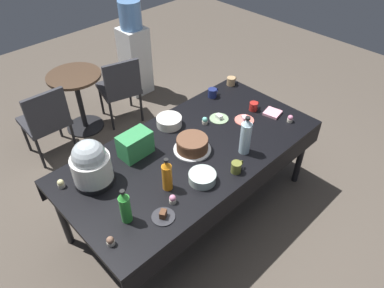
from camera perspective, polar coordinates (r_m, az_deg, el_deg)
ground at (r=3.47m, az=-0.00°, el=-10.16°), size 9.00×9.00×0.00m
potluck_table at (r=2.97m, az=-0.00°, el=-1.65°), size 2.20×1.10×0.75m
frosted_layer_cake at (r=2.88m, az=0.04°, el=-0.09°), size 0.31×0.31×0.12m
slow_cooker at (r=2.64m, az=-15.84°, el=-3.12°), size 0.30×0.30×0.37m
glass_salad_bowl at (r=2.64m, az=1.66°, el=-5.34°), size 0.21×0.21×0.07m
ceramic_snack_bowl at (r=3.16m, az=-3.67°, el=3.63°), size 0.23×0.23×0.08m
dessert_plate_coral at (r=3.26m, az=8.36°, el=3.88°), size 0.18×0.18×0.05m
dessert_plate_sage at (r=3.25m, az=4.34°, el=4.15°), size 0.17×0.17×0.04m
dessert_plate_charcoal at (r=2.44m, az=-4.61°, el=-11.35°), size 0.16×0.16×0.06m
cupcake_mint at (r=3.18m, az=2.07°, el=3.76°), size 0.05×0.05×0.07m
cupcake_rose at (r=3.32m, az=15.42°, el=3.92°), size 0.05×0.05×0.07m
cupcake_berry at (r=2.77m, az=-20.22°, el=-5.96°), size 0.05×0.05×0.07m
cupcake_vanilla at (r=2.50m, az=-3.11°, el=-8.79°), size 0.05×0.05×0.07m
cupcake_lemon at (r=2.35m, az=-12.90°, el=-14.89°), size 0.05×0.05×0.07m
soda_bottle_water at (r=2.83m, az=8.57°, el=1.26°), size 0.09×0.09×0.34m
soda_bottle_orange_juice at (r=2.53m, az=-4.01°, el=-4.96°), size 0.07×0.07×0.28m
soda_bottle_lime_soda at (r=2.37m, az=-10.65°, el=-9.81°), size 0.07×0.07×0.28m
coffee_mug_navy at (r=3.55m, az=3.30°, el=8.17°), size 0.13×0.09×0.09m
coffee_mug_red at (r=3.40m, az=9.83°, el=5.95°), size 0.12×0.08×0.08m
coffee_mug_tan at (r=3.76m, az=6.28°, el=9.97°), size 0.13×0.09×0.08m
coffee_mug_olive at (r=2.72m, az=7.11°, el=-3.68°), size 0.12×0.08×0.09m
soda_carton at (r=2.85m, az=-9.05°, el=-0.07°), size 0.26×0.17×0.20m
paper_napkin_stack at (r=3.39m, az=12.72°, el=4.87°), size 0.16×0.16×0.02m
maroon_chair_left at (r=3.99m, az=-22.32°, el=3.73°), size 0.46×0.46×0.85m
maroon_chair_right at (r=4.32m, az=-11.40°, el=9.05°), size 0.54×0.54×0.85m
round_cafe_table at (r=4.31m, az=-17.81°, el=7.92°), size 0.60×0.60×0.72m
water_cooler at (r=4.87m, az=-9.21°, el=14.41°), size 0.32×0.32×1.24m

